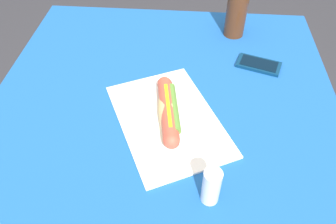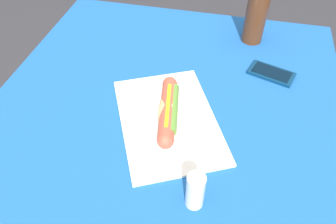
# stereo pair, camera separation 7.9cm
# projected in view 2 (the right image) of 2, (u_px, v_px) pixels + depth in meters

# --- Properties ---
(dining_table) EXTENTS (1.19, 0.90, 0.76)m
(dining_table) POSITION_uv_depth(u_px,v_px,m) (157.00, 170.00, 0.87)
(dining_table) COLOR brown
(dining_table) RESTS_ON ground
(paper_wrapper) EXTENTS (0.40, 0.35, 0.01)m
(paper_wrapper) POSITION_uv_depth(u_px,v_px,m) (168.00, 120.00, 0.81)
(paper_wrapper) COLOR white
(paper_wrapper) RESTS_ON dining_table
(hot_dog) EXTENTS (0.22, 0.07, 0.05)m
(hot_dog) POSITION_uv_depth(u_px,v_px,m) (168.00, 111.00, 0.78)
(hot_dog) COLOR #E5BC75
(hot_dog) RESTS_ON paper_wrapper
(cell_phone) EXTENTS (0.10, 0.14, 0.01)m
(cell_phone) POSITION_uv_depth(u_px,v_px,m) (271.00, 73.00, 0.93)
(cell_phone) COLOR #0A2D4C
(cell_phone) RESTS_ON dining_table
(soda_bottle) EXTENTS (0.06, 0.06, 0.23)m
(soda_bottle) POSITION_uv_depth(u_px,v_px,m) (257.00, 10.00, 0.98)
(soda_bottle) COLOR #4C2814
(soda_bottle) RESTS_ON dining_table
(salt_shaker) EXTENTS (0.04, 0.04, 0.09)m
(salt_shaker) POSITION_uv_depth(u_px,v_px,m) (195.00, 191.00, 0.62)
(salt_shaker) COLOR silver
(salt_shaker) RESTS_ON dining_table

